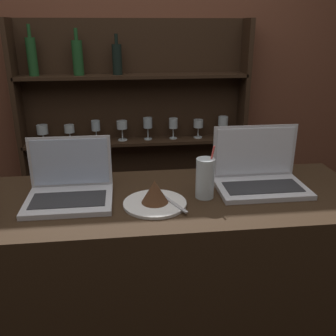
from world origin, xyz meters
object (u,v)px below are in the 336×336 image
Objects in this scene: laptop_far at (259,174)px; cake_plate at (155,197)px; water_glass at (205,178)px; laptop_near at (70,187)px.

cake_plate is at bearing -164.79° from laptop_far.
cake_plate is at bearing -166.73° from water_glass.
water_glass is at bearing -4.93° from laptop_near.
laptop_far reaches higher than laptop_near.
laptop_far is 0.24m from water_glass.
cake_plate is (0.30, -0.08, -0.01)m from laptop_near.
cake_plate is 0.19m from water_glass.
laptop_far is 1.51× the size of cake_plate.
laptop_near is 0.71m from laptop_far.
laptop_far is at bearing 15.21° from cake_plate.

